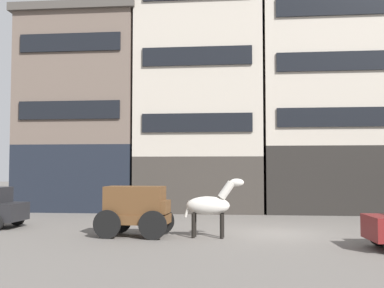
{
  "coord_description": "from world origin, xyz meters",
  "views": [
    {
      "loc": [
        -1.68,
        -18.64,
        2.76
      ],
      "look_at": [
        -3.65,
        1.93,
        3.82
      ],
      "focal_mm": 41.43,
      "sensor_mm": 36.0,
      "label": 1
    }
  ],
  "objects": [
    {
      "name": "ground_plane",
      "position": [
        0.0,
        0.0,
        0.0
      ],
      "size": [
        120.0,
        120.0,
        0.0
      ],
      "primitive_type": "plane",
      "color": "#605B56"
    },
    {
      "name": "building_far_left",
      "position": [
        -11.57,
        9.64,
        6.47
      ],
      "size": [
        7.93,
        5.78,
        12.84
      ],
      "color": "black",
      "rests_on": "ground_plane"
    },
    {
      "name": "building_center_left",
      "position": [
        -3.86,
        9.64,
        7.87
      ],
      "size": [
        8.19,
        5.78,
        15.66
      ],
      "color": "#38332D",
      "rests_on": "ground_plane"
    },
    {
      "name": "building_center_right",
      "position": [
        4.03,
        9.64,
        7.09
      ],
      "size": [
        8.28,
        5.78,
        14.08
      ],
      "color": "black",
      "rests_on": "ground_plane"
    },
    {
      "name": "cargo_wagon",
      "position": [
        -5.57,
        -1.3,
        1.15
      ],
      "size": [
        2.99,
        1.67,
        1.98
      ],
      "color": "brown",
      "rests_on": "ground_plane"
    },
    {
      "name": "draft_horse",
      "position": [
        -2.62,
        -1.31,
        1.27
      ],
      "size": [
        2.35,
        0.7,
        2.3
      ],
      "color": "beige",
      "rests_on": "ground_plane"
    },
    {
      "name": "pedestrian_officer",
      "position": [
        -7.68,
        4.22,
        0.98
      ],
      "size": [
        0.48,
        0.48,
        1.79
      ],
      "color": "black",
      "rests_on": "ground_plane"
    }
  ]
}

